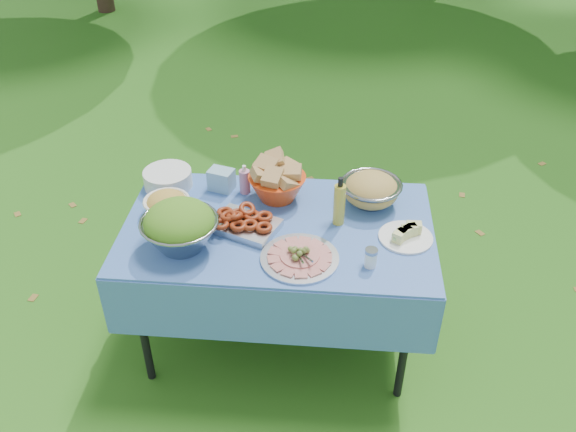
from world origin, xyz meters
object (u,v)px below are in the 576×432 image
at_px(picnic_table, 278,286).
at_px(charcuterie_platter, 300,252).
at_px(salad_bowl, 180,226).
at_px(plate_stack, 168,179).
at_px(bread_bowl, 277,181).
at_px(pasta_bowl_steel, 371,189).
at_px(oil_bottle, 339,201).

xyz_separation_m(picnic_table, charcuterie_platter, (0.12, -0.23, 0.42)).
bearing_deg(salad_bowl, plate_stack, 110.56).
distance_m(plate_stack, bread_bowl, 0.58).
distance_m(picnic_table, salad_bowl, 0.67).
bearing_deg(charcuterie_platter, plate_stack, 143.48).
xyz_separation_m(bread_bowl, pasta_bowl_steel, (0.46, -0.01, -0.02)).
height_order(bread_bowl, charcuterie_platter, bread_bowl).
bearing_deg(plate_stack, picnic_table, -26.43).
relative_size(salad_bowl, bread_bowl, 1.20).
distance_m(plate_stack, pasta_bowl_steel, 1.04).
bearing_deg(bread_bowl, picnic_table, -83.92).
distance_m(salad_bowl, oil_bottle, 0.74).
bearing_deg(picnic_table, plate_stack, 153.57).
bearing_deg(bread_bowl, oil_bottle, -31.22).
relative_size(picnic_table, salad_bowl, 4.23).
relative_size(salad_bowl, plate_stack, 1.40).
height_order(pasta_bowl_steel, charcuterie_platter, pasta_bowl_steel).
relative_size(picnic_table, bread_bowl, 5.07).
xyz_separation_m(salad_bowl, pasta_bowl_steel, (0.85, 0.42, -0.03)).
relative_size(picnic_table, oil_bottle, 5.82).
distance_m(bread_bowl, pasta_bowl_steel, 0.46).
distance_m(bread_bowl, oil_bottle, 0.36).
bearing_deg(plate_stack, bread_bowl, -5.69).
bearing_deg(oil_bottle, bread_bowl, 148.78).
xyz_separation_m(salad_bowl, charcuterie_platter, (0.54, -0.05, -0.07)).
bearing_deg(salad_bowl, oil_bottle, 18.98).
height_order(picnic_table, charcuterie_platter, charcuterie_platter).
relative_size(pasta_bowl_steel, oil_bottle, 1.18).
bearing_deg(oil_bottle, picnic_table, -169.72).
distance_m(charcuterie_platter, oil_bottle, 0.34).
bearing_deg(salad_bowl, pasta_bowl_steel, 26.37).
height_order(salad_bowl, plate_stack, salad_bowl).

